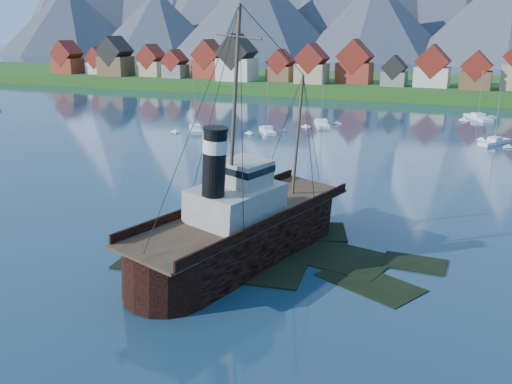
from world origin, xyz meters
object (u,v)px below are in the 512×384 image
at_px(tugboat_wreck, 249,223).
at_px(sailboat_d, 495,143).
at_px(sailboat_a, 195,130).
at_px(sailboat_e, 478,118).
at_px(sailboat_c, 267,131).
at_px(sailboat_f, 322,125).

height_order(tugboat_wreck, sailboat_d, tugboat_wreck).
bearing_deg(tugboat_wreck, sailboat_a, 135.90).
bearing_deg(sailboat_e, tugboat_wreck, -127.67).
xyz_separation_m(tugboat_wreck, sailboat_a, (-40.10, 60.26, -2.90)).
distance_m(tugboat_wreck, sailboat_a, 72.44).
bearing_deg(sailboat_c, sailboat_e, 10.24).
bearing_deg(tugboat_wreck, sailboat_f, 114.22).
height_order(sailboat_d, sailboat_e, sailboat_e).
xyz_separation_m(tugboat_wreck, sailboat_f, (-16.62, 78.49, -2.90)).
xyz_separation_m(sailboat_a, sailboat_c, (15.33, 4.63, -0.01)).
bearing_deg(sailboat_d, sailboat_f, -162.26).
height_order(sailboat_a, sailboat_c, sailboat_a).
distance_m(sailboat_a, sailboat_d, 62.10).
xyz_separation_m(sailboat_a, sailboat_d, (61.18, 10.65, -0.00)).
bearing_deg(sailboat_a, tugboat_wreck, -87.74).
bearing_deg(sailboat_f, sailboat_c, -144.78).
distance_m(tugboat_wreck, sailboat_c, 69.52).
relative_size(tugboat_wreck, sailboat_a, 2.66).
height_order(sailboat_d, sailboat_f, sailboat_f).
relative_size(sailboat_e, sailboat_f, 1.04).
relative_size(sailboat_a, sailboat_e, 0.96).
bearing_deg(sailboat_f, sailboat_a, -166.03).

